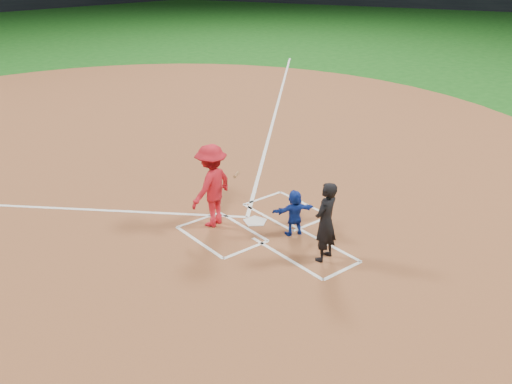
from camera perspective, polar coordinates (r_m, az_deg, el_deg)
ground at (r=13.46m, az=-0.08°, el=-3.03°), size 120.00×120.00×0.00m
home_plate_dirt at (r=18.15m, az=-12.09°, el=3.76°), size 28.00×28.00×0.01m
home_plate at (r=13.45m, az=-0.08°, el=-2.95°), size 0.60×0.60×0.02m
catcher at (r=12.71m, az=3.87°, el=-2.07°), size 1.04×0.65×1.07m
umpire at (r=11.65m, az=6.97°, el=-2.98°), size 0.70×0.55×1.71m
chalk_markings at (r=17.54m, az=-11.00°, el=3.18°), size 28.35×17.32×0.01m
batter_at_plate at (r=12.98m, az=-4.46°, el=0.64°), size 1.62×1.08×1.95m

